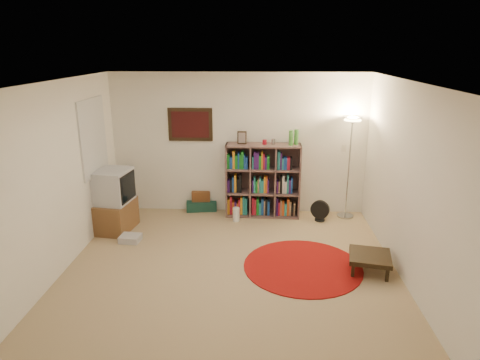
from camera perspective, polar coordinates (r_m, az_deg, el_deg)
The scene contains 11 objects.
room at distance 5.48m, azimuth -1.88°, elevation -0.09°, with size 4.54×4.54×2.54m.
bookshelf at distance 7.55m, azimuth 2.92°, elevation -0.20°, with size 1.31×0.39×1.56m.
floor_lamp at distance 7.48m, azimuth 14.64°, elevation 5.90°, with size 0.42×0.42×1.80m.
floor_fan at distance 7.55m, azimuth 10.62°, elevation -4.05°, with size 0.33×0.22×0.37m.
tv_stand at distance 7.25m, azimuth -16.30°, elevation -2.77°, with size 0.58×0.76×1.03m.
dvd_box at distance 6.93m, azimuth -14.42°, elevation -7.55°, with size 0.33×0.28×0.10m.
suitcase at distance 8.01m, azimuth -5.13°, elevation -3.29°, with size 0.59×0.42×0.18m.
wicker_basket at distance 7.96m, azimuth -5.22°, elevation -2.04°, with size 0.35×0.27×0.19m.
paper_towel at distance 7.44m, azimuth -0.52°, elevation -4.61°, with size 0.15×0.15×0.24m.
red_rug at distance 6.07m, azimuth 8.36°, elevation -11.31°, with size 1.63×1.63×0.01m.
side_table at distance 6.07m, azimuth 16.94°, elevation -9.84°, with size 0.63×0.63×0.25m.
Camera 1 is at (0.37, -5.16, 2.90)m, focal length 32.00 mm.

